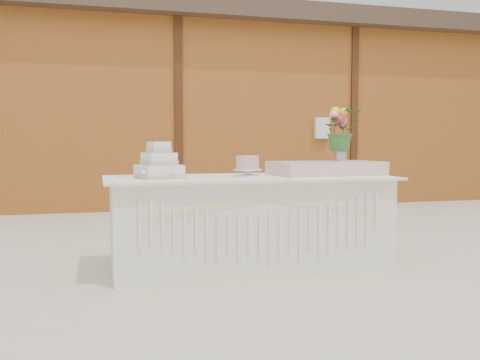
# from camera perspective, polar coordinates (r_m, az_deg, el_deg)

# --- Properties ---
(ground) EXTENTS (80.00, 80.00, 0.00)m
(ground) POSITION_cam_1_polar(r_m,az_deg,el_deg) (4.62, 0.98, -9.19)
(ground) COLOR beige
(ground) RESTS_ON ground
(barn) EXTENTS (12.60, 4.60, 3.30)m
(barn) POSITION_cam_1_polar(r_m,az_deg,el_deg) (10.41, -8.27, 7.38)
(barn) COLOR brown
(barn) RESTS_ON ground
(cake_table) EXTENTS (2.40, 1.00, 0.77)m
(cake_table) POSITION_cam_1_polar(r_m,az_deg,el_deg) (4.55, 1.00, -4.45)
(cake_table) COLOR white
(cake_table) RESTS_ON ground
(wedding_cake) EXTENTS (0.41, 0.41, 0.29)m
(wedding_cake) POSITION_cam_1_polar(r_m,az_deg,el_deg) (4.34, -8.63, 1.51)
(wedding_cake) COLOR white
(wedding_cake) RESTS_ON cake_table
(pink_cake_stand) EXTENTS (0.24, 0.24, 0.18)m
(pink_cake_stand) POSITION_cam_1_polar(r_m,az_deg,el_deg) (4.51, 0.81, 1.62)
(pink_cake_stand) COLOR white
(pink_cake_stand) RESTS_ON cake_table
(satin_runner) EXTENTS (0.98, 0.62, 0.12)m
(satin_runner) POSITION_cam_1_polar(r_m,az_deg,el_deg) (4.80, 9.16, 1.26)
(satin_runner) COLOR beige
(satin_runner) RESTS_ON cake_table
(flower_vase) EXTENTS (0.10, 0.10, 0.14)m
(flower_vase) POSITION_cam_1_polar(r_m,az_deg,el_deg) (4.94, 10.68, 2.79)
(flower_vase) COLOR #BABBC0
(flower_vase) RESTS_ON satin_runner
(bouquet) EXTENTS (0.37, 0.33, 0.38)m
(bouquet) POSITION_cam_1_polar(r_m,az_deg,el_deg) (4.95, 10.72, 5.78)
(bouquet) COLOR #2F6026
(bouquet) RESTS_ON flower_vase
(loose_flowers) EXTENTS (0.24, 0.38, 0.02)m
(loose_flowers) POSITION_cam_1_polar(r_m,az_deg,el_deg) (4.50, -11.69, 0.40)
(loose_flowers) COLOR pink
(loose_flowers) RESTS_ON cake_table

